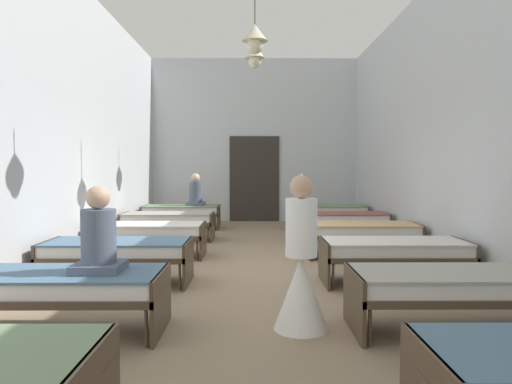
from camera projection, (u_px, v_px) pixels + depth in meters
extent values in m
cube|color=#8C755B|center=(256.00, 271.00, 7.19)|extent=(6.36, 13.12, 0.10)
cube|color=silver|center=(254.00, 140.00, 13.42)|extent=(6.16, 0.20, 4.58)
cube|color=silver|center=(56.00, 117.00, 7.05)|extent=(0.20, 12.52, 4.58)
cube|color=silver|center=(454.00, 117.00, 7.09)|extent=(0.20, 12.52, 4.58)
cube|color=#2D2823|center=(254.00, 179.00, 13.36)|extent=(1.40, 0.06, 2.40)
cylinder|color=brown|center=(255.00, 6.00, 8.05)|extent=(0.02, 0.02, 0.59)
cone|color=beige|center=(255.00, 33.00, 8.08)|extent=(0.44, 0.44, 0.28)
sphere|color=beige|center=(255.00, 46.00, 8.09)|extent=(0.28, 0.28, 0.28)
cylinder|color=brown|center=(255.00, 35.00, 10.24)|extent=(0.02, 0.02, 0.38)
cone|color=beige|center=(255.00, 51.00, 10.25)|extent=(0.44, 0.44, 0.28)
sphere|color=beige|center=(255.00, 62.00, 10.27)|extent=(0.28, 0.28, 0.28)
cylinder|color=#473828|center=(146.00, 328.00, 4.04)|extent=(0.03, 0.03, 0.34)
cylinder|color=#473828|center=(162.00, 303.00, 4.76)|extent=(0.03, 0.03, 0.34)
cube|color=#473828|center=(61.00, 293.00, 4.38)|extent=(1.90, 0.84, 0.07)
cube|color=#473828|center=(161.00, 302.00, 4.39)|extent=(0.04, 0.84, 0.57)
cube|color=white|center=(61.00, 282.00, 4.38)|extent=(1.82, 0.78, 0.14)
cube|color=slate|center=(61.00, 273.00, 4.37)|extent=(1.86, 0.82, 0.02)
cylinder|color=#473828|center=(370.00, 327.00, 4.05)|extent=(0.03, 0.03, 0.34)
cylinder|color=#473828|center=(352.00, 303.00, 4.77)|extent=(0.03, 0.03, 0.34)
cube|color=#473828|center=(453.00, 292.00, 4.41)|extent=(1.90, 0.84, 0.07)
cube|color=#473828|center=(354.00, 302.00, 4.41)|extent=(0.04, 0.84, 0.57)
cube|color=white|center=(454.00, 281.00, 4.40)|extent=(1.82, 0.78, 0.14)
cube|color=#9E9E93|center=(454.00, 273.00, 4.40)|extent=(1.86, 0.82, 0.02)
cylinder|color=#473828|center=(40.00, 277.00, 5.88)|extent=(0.03, 0.03, 0.34)
cylinder|color=#473828|center=(63.00, 265.00, 6.60)|extent=(0.03, 0.03, 0.34)
cylinder|color=#473828|center=(180.00, 277.00, 5.89)|extent=(0.03, 0.03, 0.34)
cylinder|color=#473828|center=(188.00, 265.00, 6.61)|extent=(0.03, 0.03, 0.34)
cube|color=#473828|center=(118.00, 255.00, 6.23)|extent=(1.90, 0.84, 0.07)
cube|color=#473828|center=(47.00, 262.00, 6.23)|extent=(0.04, 0.84, 0.57)
cube|color=#473828|center=(188.00, 262.00, 6.24)|extent=(0.04, 0.84, 0.57)
cube|color=white|center=(118.00, 248.00, 6.23)|extent=(1.82, 0.78, 0.14)
cube|color=slate|center=(118.00, 241.00, 6.22)|extent=(1.86, 0.82, 0.02)
cylinder|color=#473828|center=(333.00, 277.00, 5.90)|extent=(0.03, 0.03, 0.34)
cylinder|color=#473828|center=(324.00, 265.00, 6.62)|extent=(0.03, 0.03, 0.34)
cylinder|color=#473828|center=(472.00, 277.00, 5.92)|extent=(0.03, 0.03, 0.34)
cylinder|color=#473828|center=(448.00, 265.00, 6.63)|extent=(0.03, 0.03, 0.34)
cube|color=#473828|center=(394.00, 255.00, 6.26)|extent=(1.90, 0.84, 0.07)
cube|color=#473828|center=(324.00, 262.00, 6.26)|extent=(0.04, 0.84, 0.57)
cube|color=#473828|center=(464.00, 262.00, 6.27)|extent=(0.04, 0.84, 0.57)
cube|color=white|center=(394.00, 247.00, 6.25)|extent=(1.82, 0.78, 0.14)
cube|color=beige|center=(394.00, 241.00, 6.25)|extent=(1.86, 0.82, 0.02)
cylinder|color=#473828|center=(91.00, 251.00, 7.73)|extent=(0.03, 0.03, 0.34)
cylinder|color=#473828|center=(105.00, 244.00, 8.45)|extent=(0.03, 0.03, 0.34)
cylinder|color=#473828|center=(197.00, 251.00, 7.74)|extent=(0.03, 0.03, 0.34)
cylinder|color=#473828|center=(202.00, 243.00, 8.46)|extent=(0.03, 0.03, 0.34)
cube|color=#473828|center=(149.00, 235.00, 8.08)|extent=(1.90, 0.84, 0.07)
cube|color=#473828|center=(94.00, 240.00, 8.08)|extent=(0.04, 0.84, 0.57)
cube|color=#473828|center=(203.00, 240.00, 8.09)|extent=(0.04, 0.84, 0.57)
cube|color=white|center=(149.00, 229.00, 8.08)|extent=(1.82, 0.78, 0.14)
cube|color=beige|center=(149.00, 224.00, 8.07)|extent=(1.86, 0.82, 0.02)
cylinder|color=#473828|center=(314.00, 250.00, 7.75)|extent=(0.03, 0.03, 0.34)
cylinder|color=#473828|center=(309.00, 243.00, 8.47)|extent=(0.03, 0.03, 0.34)
cylinder|color=#473828|center=(419.00, 250.00, 7.77)|extent=(0.03, 0.03, 0.34)
cylinder|color=#473828|center=(405.00, 243.00, 8.49)|extent=(0.03, 0.03, 0.34)
cube|color=#473828|center=(362.00, 235.00, 8.11)|extent=(1.90, 0.84, 0.07)
cube|color=#473828|center=(308.00, 240.00, 8.11)|extent=(0.04, 0.84, 0.57)
cube|color=#473828|center=(416.00, 240.00, 8.12)|extent=(0.04, 0.84, 0.57)
cube|color=white|center=(362.00, 229.00, 8.10)|extent=(1.82, 0.78, 0.14)
cube|color=tan|center=(362.00, 224.00, 8.10)|extent=(1.86, 0.82, 0.02)
cylinder|color=#473828|center=(122.00, 234.00, 9.58)|extent=(0.03, 0.03, 0.34)
cylinder|color=#473828|center=(131.00, 230.00, 10.30)|extent=(0.03, 0.03, 0.34)
cylinder|color=#473828|center=(208.00, 234.00, 9.59)|extent=(0.03, 0.03, 0.34)
cylinder|color=#473828|center=(211.00, 230.00, 10.31)|extent=(0.03, 0.03, 0.34)
cube|color=#473828|center=(168.00, 222.00, 9.93)|extent=(1.90, 0.84, 0.07)
cube|color=#473828|center=(124.00, 226.00, 9.93)|extent=(0.04, 0.84, 0.57)
cube|color=#473828|center=(212.00, 226.00, 9.95)|extent=(0.04, 0.84, 0.57)
cube|color=white|center=(168.00, 217.00, 9.93)|extent=(1.82, 0.78, 0.14)
cube|color=#9E9E93|center=(168.00, 213.00, 9.92)|extent=(1.86, 0.82, 0.02)
cylinder|color=#473828|center=(302.00, 234.00, 9.61)|extent=(0.03, 0.03, 0.34)
cylinder|color=#473828|center=(299.00, 230.00, 10.32)|extent=(0.03, 0.03, 0.34)
cylinder|color=#473828|center=(387.00, 234.00, 9.62)|extent=(0.03, 0.03, 0.34)
cylinder|color=#473828|center=(378.00, 229.00, 10.34)|extent=(0.03, 0.03, 0.34)
cube|color=#473828|center=(342.00, 222.00, 9.96)|extent=(1.90, 0.84, 0.07)
cube|color=#473828|center=(298.00, 226.00, 9.96)|extent=(0.04, 0.84, 0.57)
cube|color=#473828|center=(385.00, 226.00, 9.97)|extent=(0.04, 0.84, 0.57)
cube|color=white|center=(342.00, 217.00, 9.95)|extent=(1.82, 0.78, 0.14)
cube|color=#8C4C47|center=(342.00, 213.00, 9.95)|extent=(1.86, 0.82, 0.02)
cylinder|color=#473828|center=(143.00, 223.00, 11.43)|extent=(0.03, 0.03, 0.34)
cylinder|color=#473828|center=(150.00, 220.00, 12.15)|extent=(0.03, 0.03, 0.34)
cylinder|color=#473828|center=(215.00, 223.00, 11.44)|extent=(0.03, 0.03, 0.34)
cylinder|color=#473828|center=(217.00, 220.00, 12.16)|extent=(0.03, 0.03, 0.34)
cube|color=#473828|center=(181.00, 213.00, 11.79)|extent=(1.90, 0.84, 0.07)
cube|color=#473828|center=(144.00, 217.00, 11.78)|extent=(0.04, 0.84, 0.57)
cube|color=#473828|center=(219.00, 217.00, 11.80)|extent=(0.04, 0.84, 0.57)
cube|color=white|center=(181.00, 209.00, 11.78)|extent=(1.82, 0.78, 0.14)
cube|color=slate|center=(181.00, 206.00, 11.78)|extent=(1.86, 0.82, 0.02)
cylinder|color=#473828|center=(294.00, 223.00, 11.46)|extent=(0.03, 0.03, 0.34)
cylinder|color=#473828|center=(292.00, 220.00, 12.18)|extent=(0.03, 0.03, 0.34)
cylinder|color=#473828|center=(366.00, 223.00, 11.47)|extent=(0.03, 0.03, 0.34)
cylinder|color=#473828|center=(359.00, 220.00, 12.19)|extent=(0.03, 0.03, 0.34)
cube|color=#473828|center=(328.00, 213.00, 11.81)|extent=(1.90, 0.84, 0.07)
cube|color=#473828|center=(290.00, 217.00, 11.81)|extent=(0.04, 0.84, 0.57)
cube|color=#473828|center=(365.00, 217.00, 11.82)|extent=(0.04, 0.84, 0.57)
cube|color=white|center=(328.00, 209.00, 11.81)|extent=(1.82, 0.78, 0.14)
cube|color=slate|center=(328.00, 206.00, 11.80)|extent=(1.86, 0.82, 0.02)
cone|color=white|center=(301.00, 293.00, 4.48)|extent=(0.52, 0.52, 0.70)
cylinder|color=white|center=(301.00, 228.00, 4.45)|extent=(0.30, 0.30, 0.55)
sphere|color=tan|center=(302.00, 187.00, 4.43)|extent=(0.22, 0.22, 0.22)
cone|color=white|center=(302.00, 179.00, 4.42)|extent=(0.18, 0.18, 0.10)
cylinder|color=#515B70|center=(99.00, 240.00, 4.39)|extent=(0.32, 0.32, 0.58)
cube|color=#515B70|center=(99.00, 267.00, 4.40)|extent=(0.44, 0.44, 0.08)
sphere|color=tan|center=(98.00, 197.00, 4.36)|extent=(0.22, 0.22, 0.22)
cylinder|color=#515B70|center=(196.00, 194.00, 11.84)|extent=(0.32, 0.32, 0.58)
cube|color=#515B70|center=(196.00, 204.00, 11.86)|extent=(0.44, 0.44, 0.08)
sphere|color=beige|center=(196.00, 178.00, 11.82)|extent=(0.22, 0.22, 0.22)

